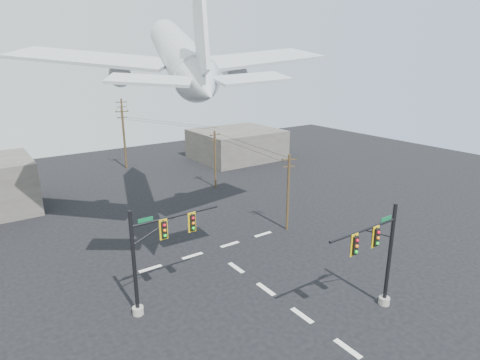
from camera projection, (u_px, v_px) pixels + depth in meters
ground at (302, 315)px, 27.46m from camera, size 120.00×120.00×0.00m
lane_markings at (255, 281)px, 31.64m from camera, size 14.00×21.20×0.01m
signal_mast_near at (379, 258)px, 26.80m from camera, size 6.56×0.84×7.66m
signal_mast_far at (154, 256)px, 27.16m from camera, size 6.87×0.84×7.61m
utility_pole_a at (288, 191)px, 40.15m from camera, size 1.54×0.62×7.95m
utility_pole_b at (215, 158)px, 53.73m from camera, size 1.57×0.26×7.77m
utility_pole_c at (124, 137)px, 62.92m from camera, size 1.93×0.73×9.71m
utility_pole_d at (123, 123)px, 76.95m from camera, size 1.97×0.62×9.66m
power_lines at (170, 123)px, 57.12m from camera, size 8.15×47.40×1.71m
airliner at (178, 53)px, 34.57m from camera, size 26.05×28.16×8.33m
building_right at (237, 144)px, 70.17m from camera, size 14.00×12.00×5.00m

